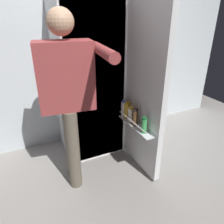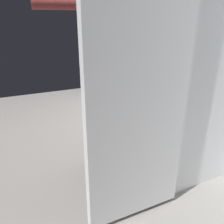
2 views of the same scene
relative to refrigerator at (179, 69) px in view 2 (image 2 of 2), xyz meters
name	(u,v)px [view 2 (image 2 of 2)]	position (x,y,z in m)	size (l,w,h in m)	color
ground_plane	(119,179)	(-0.03, -0.48, -0.87)	(5.50, 5.50, 0.00)	gray
kitchen_wall	(223,8)	(-0.03, 0.39, 0.42)	(4.40, 0.10, 2.58)	silver
refrigerator	(179,69)	(0.00, 0.00, 0.00)	(0.71, 1.20, 1.74)	white
person	(103,54)	(-0.39, -0.45, 0.09)	(0.55, 0.80, 1.59)	#665B4C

